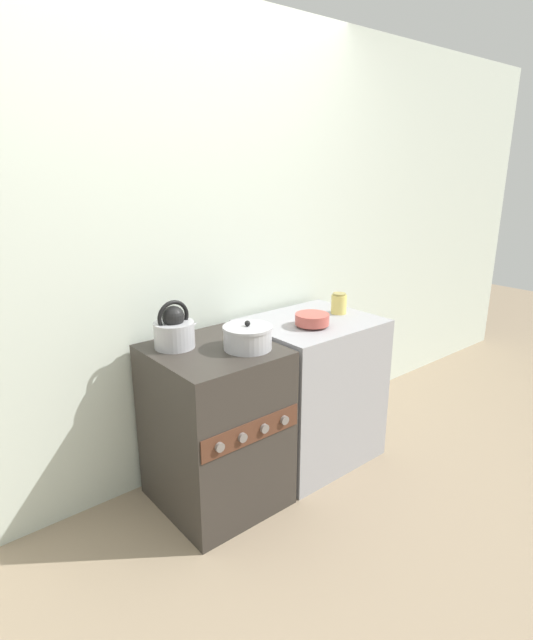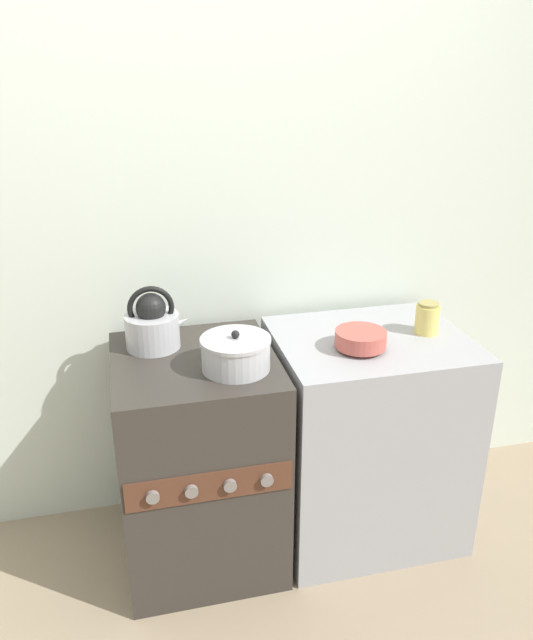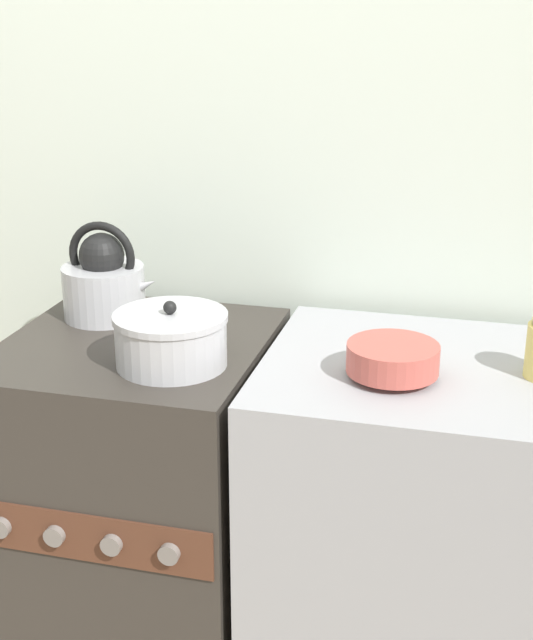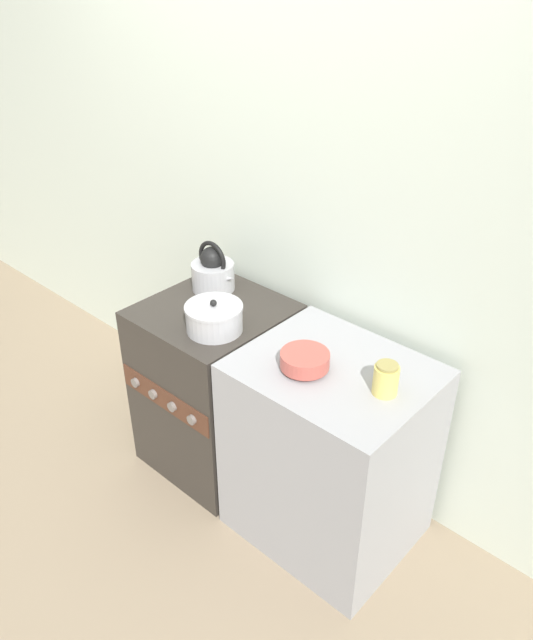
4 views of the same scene
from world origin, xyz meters
name	(u,v)px [view 4 (image 4 of 4)]	position (x,y,z in m)	size (l,w,h in m)	color
ground_plane	(174,485)	(0.00, 0.00, 0.00)	(12.00, 12.00, 0.00)	gray
wall_back	(269,198)	(0.00, 0.68, 1.25)	(7.00, 0.06, 2.50)	silver
stove	(216,386)	(0.00, 0.30, 0.42)	(0.58, 0.63, 0.84)	#332D28
counter	(329,452)	(0.67, 0.30, 0.43)	(0.72, 0.60, 0.86)	#99999E
kettle	(213,272)	(-0.13, 0.44, 0.93)	(0.24, 0.20, 0.24)	#B2B2B7
cooking_pot	(214,318)	(0.13, 0.19, 0.90)	(0.24, 0.24, 0.14)	#B2B2B7
enamel_bowl	(305,360)	(0.59, 0.22, 0.90)	(0.19, 0.19, 0.07)	#B75147
storage_jar	(386,379)	(0.89, 0.30, 0.92)	(0.09, 0.09, 0.12)	#E0CC66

